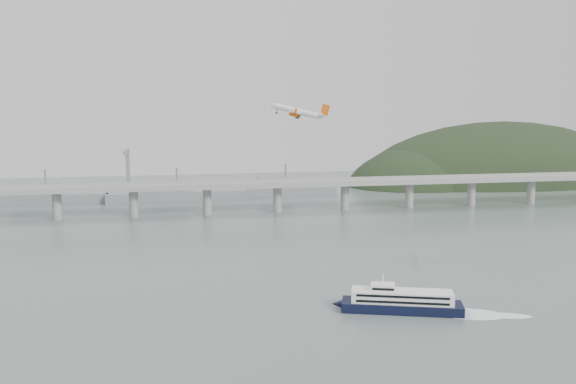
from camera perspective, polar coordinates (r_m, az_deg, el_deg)
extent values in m
plane|color=#566462|center=(242.85, 2.47, -10.30)|extent=(900.00, 900.00, 0.00)
cube|color=gray|center=(431.11, -3.62, 0.62)|extent=(800.00, 22.00, 2.20)
cube|color=gray|center=(420.52, -3.44, 0.71)|extent=(800.00, 0.60, 1.80)
cube|color=gray|center=(441.19, -3.79, 1.06)|extent=(800.00, 0.60, 1.80)
cylinder|color=gray|center=(436.15, -20.81, -1.21)|extent=(6.00, 6.00, 21.00)
cylinder|color=gray|center=(430.17, -14.24, -1.05)|extent=(6.00, 6.00, 21.00)
cylinder|color=gray|center=(429.97, -7.57, -0.87)|extent=(6.00, 6.00, 21.00)
cylinder|color=gray|center=(435.55, -0.99, -0.68)|extent=(6.00, 6.00, 21.00)
cylinder|color=gray|center=(446.69, 5.34, -0.49)|extent=(6.00, 6.00, 21.00)
cylinder|color=gray|center=(462.99, 11.29, -0.30)|extent=(6.00, 6.00, 21.00)
cylinder|color=gray|center=(483.92, 16.79, -0.13)|extent=(6.00, 6.00, 21.00)
cylinder|color=gray|center=(508.93, 21.79, 0.03)|extent=(6.00, 6.00, 21.00)
ellipsoid|color=black|center=(648.42, 19.24, -0.64)|extent=(320.00, 150.00, 156.00)
ellipsoid|color=black|center=(596.63, 11.82, -0.50)|extent=(140.00, 110.00, 96.00)
ellipsoid|color=black|center=(706.61, 25.14, -0.83)|extent=(220.00, 140.00, 120.00)
cube|color=slate|center=(508.65, -21.65, -0.59)|extent=(95.67, 20.15, 8.00)
cube|color=slate|center=(509.45, -22.75, 0.27)|extent=(33.90, 15.02, 8.00)
cylinder|color=slate|center=(506.59, -21.75, 1.19)|extent=(1.60, 1.60, 14.00)
cube|color=slate|center=(494.43, -10.31, -0.38)|extent=(110.55, 21.43, 8.00)
cube|color=slate|center=(493.36, -11.61, 0.50)|extent=(39.01, 16.73, 8.00)
cylinder|color=slate|center=(492.31, -10.36, 1.46)|extent=(1.60, 1.60, 14.00)
cube|color=slate|center=(512.86, -0.22, 0.06)|extent=(85.00, 13.60, 8.00)
cube|color=slate|center=(510.30, -1.16, 0.93)|extent=(29.75, 11.90, 8.00)
cylinder|color=slate|center=(510.82, -0.22, 1.84)|extent=(1.60, 1.60, 14.00)
cube|color=slate|center=(528.35, -14.74, 1.78)|extent=(3.00, 3.00, 40.00)
cube|color=slate|center=(516.76, -14.89, 3.64)|extent=(3.00, 28.00, 3.00)
cube|color=black|center=(236.45, 10.59, -10.50)|extent=(45.79, 24.19, 3.57)
cone|color=black|center=(236.27, 4.64, -10.40)|extent=(5.36, 4.79, 3.57)
cube|color=white|center=(235.20, 10.61, -9.57)|extent=(38.44, 20.25, 4.47)
cube|color=black|center=(230.55, 10.68, -9.64)|extent=(32.29, 10.78, 0.89)
cube|color=black|center=(231.22, 10.67, -10.15)|extent=(32.29, 10.78, 0.89)
cube|color=black|center=(239.15, 10.56, -8.98)|extent=(32.29, 10.78, 0.89)
cube|color=black|center=(239.79, 10.55, -9.47)|extent=(32.29, 10.78, 0.89)
cube|color=white|center=(233.87, 8.87, -8.76)|extent=(10.45, 8.74, 2.32)
cube|color=black|center=(230.84, 8.89, -8.99)|extent=(7.67, 2.62, 0.89)
cylinder|color=white|center=(233.05, 8.88, -8.09)|extent=(0.56, 0.56, 3.57)
ellipsoid|color=white|center=(239.78, 16.67, -10.89)|extent=(28.47, 20.29, 0.18)
ellipsoid|color=white|center=(242.12, 19.64, -10.84)|extent=(20.35, 12.16, 0.18)
cylinder|color=silver|center=(313.54, 0.84, 7.58)|extent=(22.71, 13.83, 8.34)
cone|color=silver|center=(316.76, -1.54, 8.14)|extent=(4.99, 4.56, 3.79)
cone|color=silver|center=(310.81, 3.34, 7.06)|extent=(5.63, 4.67, 3.98)
cube|color=silver|center=(313.37, 0.95, 7.40)|extent=(15.60, 28.28, 2.72)
cube|color=silver|center=(310.95, 3.22, 7.21)|extent=(6.62, 10.48, 1.34)
cube|color=#D8550E|center=(310.80, 3.49, 7.68)|extent=(4.77, 2.08, 6.28)
cylinder|color=#D8550E|center=(318.25, 0.86, 7.21)|extent=(4.40, 3.55, 2.74)
cylinder|color=black|center=(318.64, 0.55, 7.28)|extent=(1.49, 2.02, 1.99)
cube|color=silver|center=(318.24, 0.89, 7.36)|extent=(2.21, 1.11, 1.48)
cylinder|color=#D8550E|center=(309.07, 0.49, 7.27)|extent=(4.40, 3.55, 2.74)
cylinder|color=black|center=(309.47, 0.17, 7.34)|extent=(1.49, 2.02, 1.99)
cube|color=silver|center=(309.06, 0.52, 7.42)|extent=(2.21, 1.11, 1.48)
cylinder|color=black|center=(315.56, 0.97, 7.11)|extent=(0.86, 0.50, 2.08)
cylinder|color=black|center=(315.58, 0.93, 6.94)|extent=(1.18, 0.73, 1.14)
cylinder|color=black|center=(311.22, 0.80, 7.14)|extent=(0.86, 0.50, 2.08)
cylinder|color=black|center=(311.24, 0.76, 6.97)|extent=(1.18, 0.73, 1.14)
cylinder|color=black|center=(315.94, -1.05, 7.58)|extent=(0.86, 0.50, 2.08)
cylinder|color=black|center=(315.95, -1.08, 7.41)|extent=(1.18, 0.73, 1.14)
cube|color=#D8550E|center=(327.22, 1.82, 7.41)|extent=(1.74, 0.80, 2.31)
cube|color=#D8550E|center=(298.80, 0.72, 7.61)|extent=(1.74, 0.80, 2.31)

